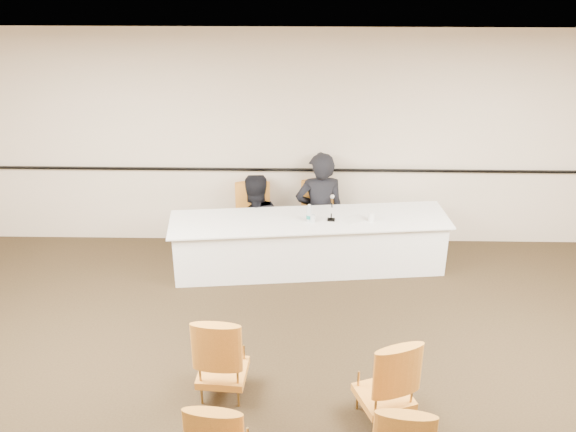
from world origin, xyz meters
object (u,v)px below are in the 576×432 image
object	(u,v)px
microphone	(331,210)
aud_chair_front_right	(385,377)
panelist_second_chair	(254,220)
panelist_main_chair	(320,217)
drinking_glass	(313,219)
panelist_main	(320,215)
aud_chair_front_left	(222,354)
panel_table	(309,244)
water_bottle	(309,213)
panelist_second	(254,231)
coffee_cup	(371,217)

from	to	relation	value
microphone	aud_chair_front_right	world-z (taller)	microphone
panelist_second_chair	aud_chair_front_right	size ratio (longest dim) A/B	1.00
panelist_main_chair	drinking_glass	world-z (taller)	panelist_main_chair
microphone	panelist_main	bearing A→B (deg)	107.12
aud_chair_front_left	drinking_glass	bearing A→B (deg)	73.66
microphone	drinking_glass	world-z (taller)	microphone
panelist_main	drinking_glass	size ratio (longest dim) A/B	18.52
drinking_glass	aud_chair_front_right	bearing A→B (deg)	-76.69
panel_table	aud_chair_front_right	xyz separation A→B (m)	(0.67, -2.77, 0.11)
panelist_main_chair	aud_chair_front_left	world-z (taller)	same
panel_table	water_bottle	xyz separation A→B (m)	(-0.01, -0.06, 0.48)
panelist_second	aud_chair_front_left	xyz separation A→B (m)	(-0.10, -2.92, 0.17)
panel_table	microphone	world-z (taller)	microphone
panelist_second_chair	panelist_main	bearing A→B (deg)	-0.00
panel_table	drinking_glass	size ratio (longest dim) A/B	35.99
drinking_glass	coffee_cup	world-z (taller)	coffee_cup
water_bottle	aud_chair_front_left	bearing A→B (deg)	-109.66
panel_table	panelist_second	bearing A→B (deg)	142.59
panelist_main	panelist_main_chair	size ratio (longest dim) A/B	1.95
panel_table	coffee_cup	size ratio (longest dim) A/B	29.04
coffee_cup	panelist_second_chair	bearing A→B (deg)	161.65
coffee_cup	aud_chair_front_left	bearing A→B (deg)	-124.38
panelist_second	panelist_second_chair	size ratio (longest dim) A/B	1.75
coffee_cup	aud_chair_front_left	distance (m)	2.93
drinking_glass	coffee_cup	xyz separation A→B (m)	(0.75, 0.04, 0.01)
panelist_main	panelist_second	xyz separation A→B (m)	(-0.91, -0.10, -0.20)
panelist_second	aud_chair_front_left	size ratio (longest dim) A/B	1.75
aud_chair_front_left	aud_chair_front_right	distance (m)	1.57
panelist_main	panelist_second_chair	xyz separation A→B (m)	(-0.91, -0.10, -0.03)
panelist_main_chair	aud_chair_front_left	distance (m)	3.18
panelist_second_chair	panelist_main_chair	bearing A→B (deg)	-0.00
panel_table	panelist_second_chair	size ratio (longest dim) A/B	3.79
panelist_main_chair	aud_chair_front_right	xyz separation A→B (m)	(0.52, -3.33, 0.00)
panel_table	panelist_second_chair	xyz separation A→B (m)	(-0.76, 0.46, 0.11)
panelist_main_chair	panelist_second	xyz separation A→B (m)	(-0.91, -0.10, -0.17)
panelist_second_chair	drinking_glass	size ratio (longest dim) A/B	9.50
panelist_main	panelist_second_chair	world-z (taller)	panelist_main
panel_table	panelist_second	xyz separation A→B (m)	(-0.76, 0.46, -0.05)
panelist_second_chair	aud_chair_front_left	world-z (taller)	same
panel_table	aud_chair_front_left	distance (m)	2.61
panelist_second_chair	panel_table	bearing A→B (deg)	-37.41
panelist_main	aud_chair_front_left	xyz separation A→B (m)	(-1.01, -3.02, -0.03)
microphone	water_bottle	bearing A→B (deg)	-167.90
panelist_main	drinking_glass	bearing A→B (deg)	73.66
panelist_main	panelist_second_chair	distance (m)	0.91
drinking_glass	aud_chair_front_left	size ratio (longest dim) A/B	0.11
aud_chair_front_left	panelist_second_chair	bearing A→B (deg)	92.47
microphone	panel_table	bearing A→B (deg)	178.88
panelist_second	panelist_second_chair	bearing A→B (deg)	180.00
panelist_main_chair	drinking_glass	distance (m)	0.72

